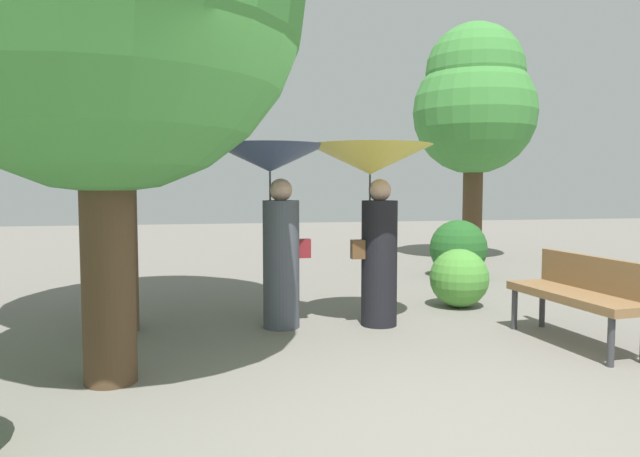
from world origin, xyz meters
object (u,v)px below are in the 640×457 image
park_bench (581,291)px  tree_near_right (474,101)px  person_left (274,194)px  person_right (373,188)px

park_bench → tree_near_right: 7.02m
person_left → person_right: person_right is taller
person_right → tree_near_right: size_ratio=0.41×
tree_near_right → person_left: bearing=-133.3°
person_right → person_left: bearing=75.1°
tree_near_right → person_right: bearing=-125.7°
person_right → tree_near_right: tree_near_right is taller
person_right → park_bench: size_ratio=1.26×
person_right → park_bench: bearing=-130.8°
person_left → person_right: 1.04m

